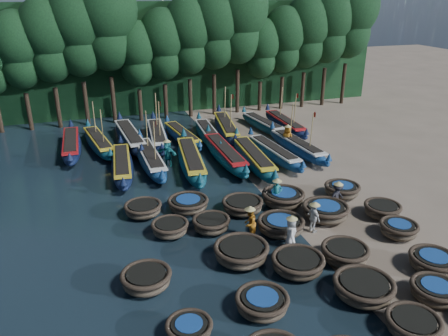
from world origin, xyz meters
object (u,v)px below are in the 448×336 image
object	(u,v)px
coracle_3	(413,325)
long_boat_13	(182,136)
coracle_10	(146,279)
long_boat_17	(285,124)
coracle_24	(342,190)
long_boat_11	(130,137)
coracle_9	(433,262)
coracle_11	(241,252)
coracle_20	(143,209)
coracle_13	(345,253)
coracle_7	(364,288)
fisherman_1	(277,192)
long_boat_8	(297,146)
long_boat_12	(157,136)
coracle_8	(435,291)
fisherman_5	(168,153)
long_boat_2	(122,165)
long_boat_5	(225,154)
coracle_15	(170,228)
long_boat_14	(209,135)
coracle_12	(298,263)
long_boat_6	(253,158)
fisherman_0	(291,232)
long_boat_4	(191,160)
coracle_6	(262,303)
long_boat_9	(71,145)
fisherman_6	(287,137)
long_boat_16	(263,124)
coracle_22	(242,205)
coracle_14	(399,229)
fisherman_2	(250,223)
coracle_16	(211,224)
coracle_18	(325,211)
coracle_19	(382,210)
long_boat_15	(226,128)
coracle_17	(281,225)
fisherman_3	(337,196)
coracle_23	(283,198)
coracle_5	(189,329)
long_boat_3	(150,159)
fisherman_4	(314,217)

from	to	relation	value
coracle_3	long_boat_13	world-z (taller)	long_boat_13
coracle_10	long_boat_17	world-z (taller)	long_boat_17
coracle_24	long_boat_11	size ratio (longest dim) A/B	0.23
coracle_9	coracle_11	world-z (taller)	coracle_11
coracle_20	long_boat_11	xyz separation A→B (m)	(0.71, 11.63, 0.21)
coracle_11	coracle_13	distance (m)	4.49
coracle_7	fisherman_1	world-z (taller)	fisherman_1
long_boat_8	long_boat_12	size ratio (longest dim) A/B	0.94
coracle_8	long_boat_13	size ratio (longest dim) A/B	0.27
fisherman_5	long_boat_2	bearing A→B (deg)	-126.65
coracle_11	long_boat_2	size ratio (longest dim) A/B	0.36
coracle_24	long_boat_5	xyz separation A→B (m)	(-4.65, 7.26, 0.14)
coracle_15	long_boat_8	distance (m)	13.78
long_boat_14	coracle_12	bearing A→B (deg)	-90.38
long_boat_6	fisherman_0	bearing A→B (deg)	-98.29
coracle_9	long_boat_8	world-z (taller)	long_boat_8
long_boat_4	coracle_13	bearing A→B (deg)	-66.43
coracle_6	long_boat_6	distance (m)	14.35
long_boat_11	fisherman_0	distance (m)	17.66
coracle_10	long_boat_4	bearing A→B (deg)	67.88
fisherman_1	long_boat_9	bearing A→B (deg)	154.19
long_boat_14	fisherman_6	bearing A→B (deg)	-31.86
long_boat_5	long_boat_16	size ratio (longest dim) A/B	1.19
coracle_24	long_boat_11	distance (m)	16.56
coracle_6	coracle_12	world-z (taller)	coracle_12
coracle_22	coracle_6	bearing A→B (deg)	-105.00
coracle_14	long_boat_4	world-z (taller)	long_boat_4
fisherman_2	fisherman_6	bearing A→B (deg)	-170.65
coracle_15	coracle_24	size ratio (longest dim) A/B	0.99
coracle_20	coracle_16	bearing A→B (deg)	-42.10
coracle_7	coracle_13	size ratio (longest dim) A/B	1.22
coracle_10	coracle_16	distance (m)	5.02
fisherman_6	coracle_18	bearing A→B (deg)	-52.85
coracle_19	coracle_20	world-z (taller)	coracle_19
long_boat_6	long_boat_12	distance (m)	8.48
coracle_24	coracle_3	bearing A→B (deg)	-109.51
long_boat_15	coracle_13	bearing A→B (deg)	-83.21
coracle_11	coracle_17	distance (m)	3.11
long_boat_6	long_boat_17	xyz separation A→B (m)	(5.47, 6.60, -0.03)
fisherman_0	fisherman_2	size ratio (longest dim) A/B	0.99
coracle_16	long_boat_8	distance (m)	12.45
long_boat_2	coracle_6	bearing A→B (deg)	-72.38
coracle_8	fisherman_3	bearing A→B (deg)	86.93
coracle_14	coracle_23	size ratio (longest dim) A/B	0.88
fisherman_2	long_boat_14	bearing A→B (deg)	-145.74
coracle_5	coracle_22	distance (m)	9.26
coracle_3	long_boat_9	size ratio (longest dim) A/B	0.25
coracle_18	long_boat_12	xyz separation A→B (m)	(-6.09, 14.64, 0.11)
long_boat_16	coracle_6	bearing A→B (deg)	-120.09
long_boat_3	fisherman_4	bearing A→B (deg)	-61.84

